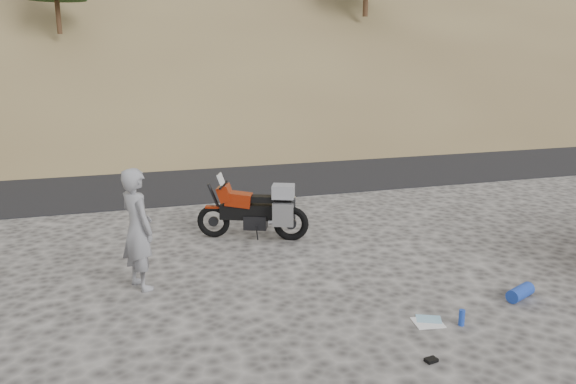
% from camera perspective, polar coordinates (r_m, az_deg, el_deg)
% --- Properties ---
extents(ground, '(140.00, 140.00, 0.00)m').
position_cam_1_polar(ground, '(8.80, -0.29, -10.14)').
color(ground, '#3D3B39').
rests_on(ground, ground).
extents(road, '(120.00, 7.00, 0.05)m').
position_cam_1_polar(road, '(17.23, -8.89, 1.83)').
color(road, black).
rests_on(road, ground).
extents(motorcycle, '(2.11, 1.12, 1.33)m').
position_cam_1_polar(motorcycle, '(11.03, -3.13, -1.96)').
color(motorcycle, black).
rests_on(motorcycle, ground).
extents(man, '(0.72, 0.83, 1.92)m').
position_cam_1_polar(man, '(9.28, -14.65, -9.31)').
color(man, gray).
rests_on(man, ground).
extents(gear_white_cloth, '(0.43, 0.40, 0.01)m').
position_cam_1_polar(gear_white_cloth, '(8.12, 14.02, -12.74)').
color(gear_white_cloth, white).
rests_on(gear_white_cloth, ground).
extents(gear_blue_mat, '(0.55, 0.40, 0.20)m').
position_cam_1_polar(gear_blue_mat, '(9.22, 22.53, -9.42)').
color(gear_blue_mat, '#1C3EAB').
rests_on(gear_blue_mat, ground).
extents(gear_bottle, '(0.11, 0.11, 0.23)m').
position_cam_1_polar(gear_bottle, '(8.13, 17.24, -12.10)').
color(gear_bottle, '#1C3EAB').
rests_on(gear_bottle, ground).
extents(gear_glove_a, '(0.16, 0.13, 0.04)m').
position_cam_1_polar(gear_glove_a, '(7.23, 14.34, -16.21)').
color(gear_glove_a, black).
rests_on(gear_glove_a, ground).
extents(gear_blue_cloth, '(0.41, 0.37, 0.01)m').
position_cam_1_polar(gear_blue_cloth, '(8.20, 14.11, -12.44)').
color(gear_blue_cloth, '#8BBDD7').
rests_on(gear_blue_cloth, ground).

